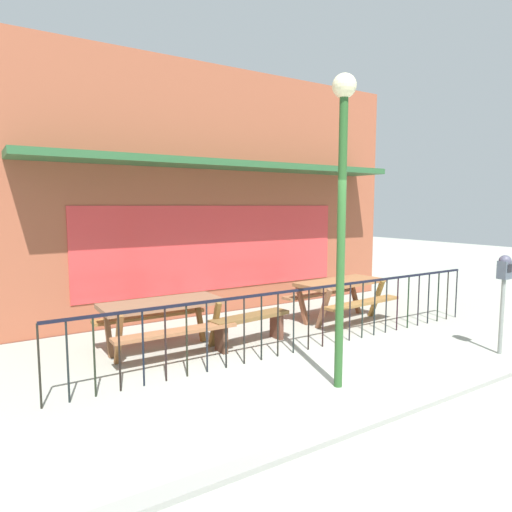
# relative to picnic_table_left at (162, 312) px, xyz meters

# --- Properties ---
(ground) EXTENTS (40.00, 40.00, 0.00)m
(ground) POSITION_rel_picnic_table_left_xyz_m (1.91, -2.80, -0.61)
(ground) COLOR #999E91
(pub_storefront) EXTENTS (8.90, 1.44, 4.94)m
(pub_storefront) POSITION_rel_picnic_table_left_xyz_m (1.91, 1.96, 1.86)
(pub_storefront) COLOR #4E2D26
(pub_storefront) RESTS_ON ground
(patio_fence_front) EXTENTS (7.50, 0.04, 0.97)m
(patio_fence_front) POSITION_rel_picnic_table_left_xyz_m (1.91, -1.12, 0.05)
(patio_fence_front) COLOR black
(patio_fence_front) RESTS_ON ground
(picnic_table_left) EXTENTS (1.81, 1.37, 0.79)m
(picnic_table_left) POSITION_rel_picnic_table_left_xyz_m (0.00, 0.00, 0.00)
(picnic_table_left) COLOR brown
(picnic_table_left) RESTS_ON ground
(picnic_table_right) EXTENTS (1.90, 1.50, 0.79)m
(picnic_table_right) POSITION_rel_picnic_table_left_xyz_m (3.56, -0.05, 0.00)
(picnic_table_right) COLOR #925E39
(picnic_table_right) RESTS_ON ground
(patio_bench) EXTENTS (1.43, 0.47, 0.48)m
(patio_bench) POSITION_rel_picnic_table_left_xyz_m (1.29, -0.42, -0.26)
(patio_bench) COLOR brown
(patio_bench) RESTS_ON ground
(parking_meter_near) EXTENTS (0.18, 0.17, 1.48)m
(parking_meter_near) POSITION_rel_picnic_table_left_xyz_m (4.20, -2.81, 0.54)
(parking_meter_near) COLOR slate
(parking_meter_near) RESTS_ON ground
(street_lamp) EXTENTS (0.28, 0.28, 3.70)m
(street_lamp) POSITION_rel_picnic_table_left_xyz_m (1.32, -2.42, 1.83)
(street_lamp) COLOR #275424
(street_lamp) RESTS_ON ground
(curb_edge) EXTENTS (12.46, 0.20, 0.11)m
(curb_edge) POSITION_rel_picnic_table_left_xyz_m (1.91, -3.31, -0.61)
(curb_edge) COLOR gray
(curb_edge) RESTS_ON ground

